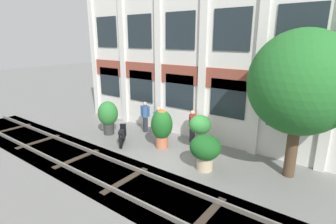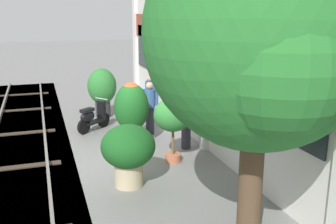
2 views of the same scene
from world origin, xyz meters
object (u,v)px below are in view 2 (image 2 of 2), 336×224
Objects in this scene: broadleaf_tree at (259,40)px; potted_plant_ribbed_drum at (128,150)px; scooter_near_curb at (92,118)px; resident_by_doorway at (150,97)px; potted_plant_fluted_column at (102,89)px; resident_watching_tracks at (150,106)px; potted_plant_low_pan at (173,117)px; resident_near_plants at (186,119)px; potted_plant_glazed_jar at (132,109)px.

broadleaf_tree is 3.91m from potted_plant_ribbed_drum.
scooter_near_curb is (-6.92, -1.62, -2.86)m from broadleaf_tree.
scooter_near_curb is at bearing -5.28° from resident_by_doorway.
potted_plant_fluted_column is at bearing -57.12° from resident_by_doorway.
potted_plant_fluted_column reaches higher than resident_watching_tracks.
potted_plant_low_pan is at bearing -179.29° from broadleaf_tree.
resident_near_plants is (-4.48, 0.61, -2.45)m from broadleaf_tree.
broadleaf_tree is 2.86× the size of potted_plant_glazed_jar.
potted_plant_glazed_jar is (-1.57, -0.68, -0.12)m from potted_plant_low_pan.
resident_by_doorway is at bearing 173.13° from potted_plant_low_pan.
scooter_near_curb is 1.90m from resident_watching_tracks.
potted_plant_fluted_column is (-3.27, -0.30, -0.03)m from potted_plant_glazed_jar.
broadleaf_tree reaches higher than scooter_near_curb.
potted_plant_low_pan reaches higher than scooter_near_curb.
scooter_near_curb is (-3.22, -1.57, -0.73)m from potted_plant_low_pan.
resident_near_plants is at bearing 140.19° from potted_plant_low_pan.
broadleaf_tree is at bearing 27.95° from potted_plant_ribbed_drum.
potted_plant_ribbed_drum is 0.87× the size of resident_near_plants.
potted_plant_fluted_column is 1.53× the size of scooter_near_curb.
potted_plant_ribbed_drum is 2.72m from resident_near_plants.
resident_watching_tracks is (0.86, 1.64, 0.44)m from scooter_near_curb.
scooter_near_curb is at bearing 24.11° from resident_near_plants.
broadleaf_tree is 3.15× the size of potted_plant_low_pan.
potted_plant_glazed_jar is at bearing 5.17° from potted_plant_fluted_column.
potted_plant_low_pan is at bearing 11.41° from potted_plant_fluted_column.
potted_plant_fluted_column reaches higher than scooter_near_curb.
resident_watching_tracks is (-3.40, 1.44, 0.05)m from potted_plant_ribbed_drum.
broadleaf_tree is at bearing 25.70° from resident_watching_tracks.
broadleaf_tree is at bearing 6.83° from potted_plant_fluted_column.
scooter_near_curb is at bearing -166.84° from broadleaf_tree.
resident_near_plants is at bearing 131.88° from potted_plant_ribbed_drum.
scooter_near_curb is at bearing -151.62° from potted_plant_glazed_jar.
resident_by_doorway is at bearing -29.37° from scooter_near_curb.
potted_plant_ribbed_drum is 3.69m from resident_watching_tracks.
resident_by_doorway reaches higher than resident_near_plants.
broadleaf_tree reaches higher than potted_plant_ribbed_drum.
potted_plant_fluted_column reaches higher than resident_near_plants.
broadleaf_tree is 5.78m from potted_plant_glazed_jar.
broadleaf_tree is at bearing -115.50° from scooter_near_curb.
potted_plant_low_pan is at bearing 23.41° from potted_plant_glazed_jar.
potted_plant_ribbed_drum is at bearing -53.08° from potted_plant_low_pan.
resident_by_doorway is at bearing 158.57° from potted_plant_ribbed_drum.
resident_near_plants reaches higher than potted_plant_ribbed_drum.
potted_plant_low_pan is 1.19× the size of potted_plant_ribbed_drum.
resident_by_doorway is (-1.98, 1.11, -0.17)m from potted_plant_glazed_jar.
scooter_near_curb is at bearing -153.99° from potted_plant_low_pan.
potted_plant_ribbed_drum reaches higher than scooter_near_curb.
resident_near_plants is (2.76, 0.23, -0.03)m from resident_by_doorway.
scooter_near_curb is at bearing -177.27° from potted_plant_ribbed_drum.
resident_by_doorway is (-0.33, 2.00, 0.44)m from scooter_near_curb.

